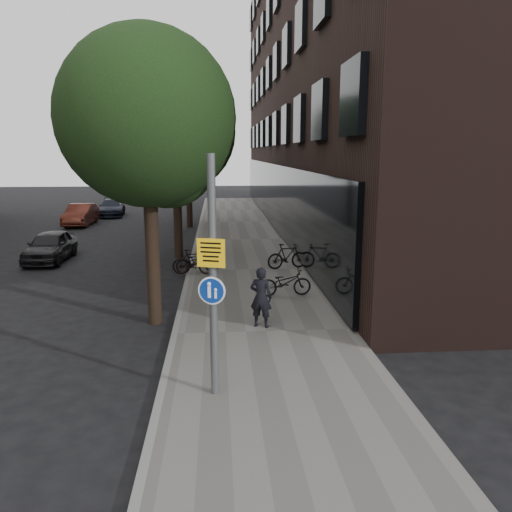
{
  "coord_description": "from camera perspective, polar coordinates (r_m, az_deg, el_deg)",
  "views": [
    {
      "loc": [
        -0.9,
        -8.35,
        4.47
      ],
      "look_at": [
        0.01,
        3.46,
        2.0
      ],
      "focal_mm": 35.0,
      "sensor_mm": 36.0,
      "label": 1
    }
  ],
  "objects": [
    {
      "name": "street_tree_mid",
      "position": [
        21.56,
        -9.0,
        13.35
      ],
      "size": [
        5.0,
        5.0,
        7.8
      ],
      "color": "black",
      "rests_on": "ground"
    },
    {
      "name": "ground",
      "position": [
        9.51,
        1.59,
        -16.26
      ],
      "size": [
        120.0,
        120.0,
        0.0
      ],
      "primitive_type": "plane",
      "color": "black",
      "rests_on": "ground"
    },
    {
      "name": "street_tree_far",
      "position": [
        30.54,
        -7.67,
        12.89
      ],
      "size": [
        5.0,
        5.0,
        7.8
      ],
      "color": "black",
      "rests_on": "ground"
    },
    {
      "name": "sidewalk",
      "position": [
        18.9,
        -0.81,
        -1.71
      ],
      "size": [
        4.5,
        60.0,
        0.12
      ],
      "primitive_type": "cube",
      "color": "#62605B",
      "rests_on": "ground"
    },
    {
      "name": "parked_bike_curb_near",
      "position": [
        18.42,
        -6.68,
        -0.61
      ],
      "size": [
        1.68,
        0.85,
        0.84
      ],
      "primitive_type": "imported",
      "rotation": [
        0.0,
        0.0,
        1.76
      ],
      "color": "black",
      "rests_on": "sidewalk"
    },
    {
      "name": "street_tree_near",
      "position": [
        13.11,
        -11.93,
        14.33
      ],
      "size": [
        4.4,
        4.4,
        7.5
      ],
      "color": "black",
      "rests_on": "ground"
    },
    {
      "name": "building_right_dark_brick",
      "position": [
        32.09,
        13.45,
        19.59
      ],
      "size": [
        12.0,
        40.0,
        18.0
      ],
      "primitive_type": "cube",
      "color": "black",
      "rests_on": "ground"
    },
    {
      "name": "parked_car_far",
      "position": [
        37.19,
        -16.17,
        5.34
      ],
      "size": [
        2.05,
        4.25,
        1.19
      ],
      "primitive_type": "imported",
      "rotation": [
        0.0,
        0.0,
        0.1
      ],
      "color": "black",
      "rests_on": "ground"
    },
    {
      "name": "parked_bike_facade_near",
      "position": [
        15.37,
        3.34,
        -3.02
      ],
      "size": [
        1.67,
        0.71,
        0.86
      ],
      "primitive_type": "imported",
      "rotation": [
        0.0,
        0.0,
        1.66
      ],
      "color": "black",
      "rests_on": "sidewalk"
    },
    {
      "name": "signpost",
      "position": [
        8.79,
        -4.94,
        -2.49
      ],
      "size": [
        0.49,
        0.18,
        4.34
      ],
      "rotation": [
        0.0,
        0.0,
        -0.31
      ],
      "color": "#595B5E",
      "rests_on": "sidewalk"
    },
    {
      "name": "curb_edge",
      "position": [
        18.9,
        -7.64,
        -1.8
      ],
      "size": [
        0.15,
        60.0,
        0.13
      ],
      "primitive_type": "cube",
      "color": "slate",
      "rests_on": "ground"
    },
    {
      "name": "parked_bike_facade_far",
      "position": [
        18.98,
        3.59,
        -0.01
      ],
      "size": [
        1.66,
        0.83,
        0.96
      ],
      "primitive_type": "imported",
      "rotation": [
        0.0,
        0.0,
        1.82
      ],
      "color": "black",
      "rests_on": "sidewalk"
    },
    {
      "name": "pedestrian",
      "position": [
        12.58,
        0.57,
        -4.74
      ],
      "size": [
        0.66,
        0.55,
        1.55
      ],
      "primitive_type": "imported",
      "rotation": [
        0.0,
        0.0,
        2.78
      ],
      "color": "black",
      "rests_on": "sidewalk"
    },
    {
      "name": "parked_bike_curb_far",
      "position": [
        18.15,
        -7.16,
        -0.67
      ],
      "size": [
        1.57,
        0.54,
        0.93
      ],
      "primitive_type": "imported",
      "rotation": [
        0.0,
        0.0,
        1.51
      ],
      "color": "black",
      "rests_on": "sidewalk"
    },
    {
      "name": "parked_car_near",
      "position": [
        22.49,
        -22.46,
        1.06
      ],
      "size": [
        1.5,
        3.72,
        1.27
      ],
      "primitive_type": "imported",
      "rotation": [
        0.0,
        0.0,
        0.0
      ],
      "color": "black",
      "rests_on": "ground"
    },
    {
      "name": "parked_car_mid",
      "position": [
        33.01,
        -19.4,
        4.48
      ],
      "size": [
        1.42,
        4.0,
        1.31
      ],
      "primitive_type": "imported",
      "rotation": [
        0.0,
        0.0,
        -0.01
      ],
      "color": "maroon",
      "rests_on": "ground"
    }
  ]
}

